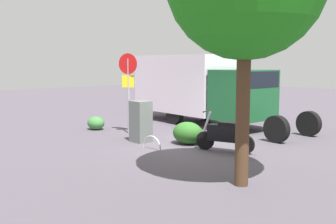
% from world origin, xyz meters
% --- Properties ---
extents(ground_plane, '(60.00, 60.00, 0.00)m').
position_xyz_m(ground_plane, '(0.00, 0.00, 0.00)').
color(ground_plane, '#4F4751').
extents(box_truck_near, '(8.50, 2.65, 2.94)m').
position_xyz_m(box_truck_near, '(3.10, -3.51, 1.63)').
color(box_truck_near, black).
rests_on(box_truck_near, ground).
extents(motorcycle, '(1.75, 0.79, 1.20)m').
position_xyz_m(motorcycle, '(-1.27, 0.02, 0.52)').
color(motorcycle, black).
rests_on(motorcycle, ground).
extents(stop_sign, '(0.71, 0.33, 2.96)m').
position_xyz_m(stop_sign, '(3.21, 0.22, 1.97)').
color(stop_sign, '#9E9EA3').
rests_on(stop_sign, ground).
extents(utility_cabinet, '(0.66, 0.56, 1.37)m').
position_xyz_m(utility_cabinet, '(1.63, 0.91, 0.68)').
color(utility_cabinet, '#5E6360').
rests_on(utility_cabinet, ground).
extents(bike_rack_hoop, '(0.85, 0.05, 0.85)m').
position_xyz_m(bike_rack_hoop, '(0.48, 1.39, 0.00)').
color(bike_rack_hoop, '#B7B7BC').
rests_on(bike_rack_hoop, ground).
extents(shrub_near_sign, '(0.76, 0.62, 0.52)m').
position_xyz_m(shrub_near_sign, '(4.73, 0.68, 0.26)').
color(shrub_near_sign, '#3C783A').
rests_on(shrub_near_sign, ground).
extents(shrub_mid_verge, '(1.06, 0.86, 0.72)m').
position_xyz_m(shrub_mid_verge, '(0.31, 0.03, 0.36)').
color(shrub_mid_verge, '#295E21').
rests_on(shrub_mid_verge, ground).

